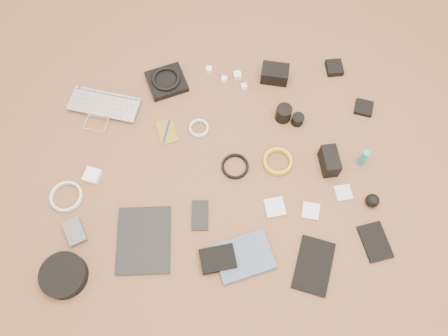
{
  "coord_description": "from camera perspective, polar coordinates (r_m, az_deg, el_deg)",
  "views": [
    {
      "loc": [
        -0.06,
        -0.73,
        1.72
      ],
      "look_at": [
        0.02,
        0.01,
        0.02
      ],
      "focal_mm": 35.0,
      "sensor_mm": 36.0,
      "label": 1
    }
  ],
  "objects": [
    {
      "name": "cable_black",
      "position": [
        1.87,
        1.45,
        0.16
      ],
      "size": [
        0.15,
        0.15,
        0.01
      ],
      "primitive_type": "torus",
      "rotation": [
        0.0,
        0.0,
        0.37
      ],
      "color": "black",
      "rests_on": "ground"
    },
    {
      "name": "cable_yellow",
      "position": [
        1.89,
        7.01,
        0.78
      ],
      "size": [
        0.16,
        0.16,
        0.01
      ],
      "primitive_type": "torus",
      "rotation": [
        0.0,
        0.0,
        -0.27
      ],
      "color": "gold",
      "rests_on": "ground"
    },
    {
      "name": "notebook_black_b",
      "position": [
        1.86,
        19.12,
        -9.1
      ],
      "size": [
        0.12,
        0.17,
        0.01
      ],
      "primitive_type": "cube",
      "rotation": [
        0.0,
        0.0,
        0.14
      ],
      "color": "black",
      "rests_on": "ground"
    },
    {
      "name": "air_blower",
      "position": [
        1.89,
        18.81,
        -4.05
      ],
      "size": [
        0.07,
        0.07,
        0.06
      ],
      "primitive_type": "sphere",
      "rotation": [
        0.0,
        0.0,
        -0.33
      ],
      "color": "black",
      "rests_on": "ground"
    },
    {
      "name": "drive_case",
      "position": [
        1.74,
        -0.82,
        -11.8
      ],
      "size": [
        0.14,
        0.11,
        0.03
      ],
      "primitive_type": "cube",
      "rotation": [
        0.0,
        0.0,
        0.09
      ],
      "color": "black",
      "rests_on": "ground"
    },
    {
      "name": "battery_charger",
      "position": [
        1.86,
        -18.88,
        -7.91
      ],
      "size": [
        0.1,
        0.12,
        0.03
      ],
      "primitive_type": "cube",
      "rotation": [
        0.0,
        0.0,
        0.36
      ],
      "color": "#515156",
      "rests_on": "ground"
    },
    {
      "name": "tablet",
      "position": [
        1.79,
        -10.43,
        -9.23
      ],
      "size": [
        0.23,
        0.29,
        0.01
      ],
      "primitive_type": "cube",
      "rotation": [
        0.0,
        0.0,
        -0.07
      ],
      "color": "black",
      "rests_on": "ground"
    },
    {
      "name": "charger_c",
      "position": [
        2.09,
        1.76,
        12.0
      ],
      "size": [
        0.04,
        0.04,
        0.03
      ],
      "primitive_type": "cube",
      "rotation": [
        0.0,
        0.0,
        0.09
      ],
      "color": "white",
      "rests_on": "ground"
    },
    {
      "name": "charger_b",
      "position": [
        2.08,
        0.04,
        11.5
      ],
      "size": [
        0.03,
        0.03,
        0.02
      ],
      "primitive_type": "cube",
      "rotation": [
        0.0,
        0.0,
        -0.35
      ],
      "color": "white",
      "rests_on": "ground"
    },
    {
      "name": "charger_d",
      "position": [
        2.06,
        2.62,
        10.59
      ],
      "size": [
        0.03,
        0.03,
        0.02
      ],
      "primitive_type": "cube",
      "rotation": [
        0.0,
        0.0,
        0.16
      ],
      "color": "white",
      "rests_on": "ground"
    },
    {
      "name": "paperback",
      "position": [
        1.73,
        3.55,
        -13.99
      ],
      "size": [
        0.25,
        0.2,
        0.02
      ],
      "primitive_type": "imported",
      "rotation": [
        0.0,
        0.0,
        1.78
      ],
      "color": "#455775",
      "rests_on": "ground"
    },
    {
      "name": "flash",
      "position": [
        1.89,
        13.61,
        0.89
      ],
      "size": [
        0.07,
        0.12,
        0.09
      ],
      "primitive_type": "cube",
      "rotation": [
        0.0,
        0.0,
        0.03
      ],
      "color": "black",
      "rests_on": "ground"
    },
    {
      "name": "filter_case_right",
      "position": [
        1.89,
        15.31,
        -3.12
      ],
      "size": [
        0.07,
        0.07,
        0.01
      ],
      "primitive_type": "cube",
      "rotation": [
        0.0,
        0.0,
        0.04
      ],
      "color": "silver",
      "rests_on": "ground"
    },
    {
      "name": "card_reader",
      "position": [
        2.1,
        17.79,
        7.5
      ],
      "size": [
        0.1,
        0.1,
        0.02
      ],
      "primitive_type": "cube",
      "rotation": [
        0.0,
        0.0,
        -0.37
      ],
      "color": "black",
      "rests_on": "ground"
    },
    {
      "name": "headphone_pouch",
      "position": [
        2.09,
        -7.5,
        11.12
      ],
      "size": [
        0.2,
        0.2,
        0.03
      ],
      "primitive_type": "cube",
      "rotation": [
        0.0,
        0.0,
        0.26
      ],
      "color": "black",
      "rests_on": "ground"
    },
    {
      "name": "dslr_camera",
      "position": [
        2.09,
        6.65,
        12.12
      ],
      "size": [
        0.14,
        0.12,
        0.07
      ],
      "primitive_type": "cube",
      "rotation": [
        0.0,
        0.0,
        -0.27
      ],
      "color": "black",
      "rests_on": "ground"
    },
    {
      "name": "charger_a",
      "position": [
        2.12,
        -1.98,
        12.73
      ],
      "size": [
        0.03,
        0.03,
        0.02
      ],
      "primitive_type": "cube",
      "rotation": [
        0.0,
        0.0,
        -0.29
      ],
      "color": "white",
      "rests_on": "ground"
    },
    {
      "name": "phone",
      "position": [
        1.8,
        -3.14,
        -6.19
      ],
      "size": [
        0.08,
        0.13,
        0.01
      ],
      "primitive_type": "cube",
      "rotation": [
        0.0,
        0.0,
        -0.1
      ],
      "color": "black",
      "rests_on": "ground"
    },
    {
      "name": "cable_white_a",
      "position": [
        1.96,
        -3.29,
        5.17
      ],
      "size": [
        0.11,
        0.11,
        0.01
      ],
      "primitive_type": "torus",
      "rotation": [
        0.0,
        0.0,
        -0.35
      ],
      "color": "silver",
      "rests_on": "ground"
    },
    {
      "name": "lens_a",
      "position": [
        1.97,
        7.79,
        7.07
      ],
      "size": [
        0.09,
        0.09,
        0.08
      ],
      "primitive_type": "cylinder",
      "rotation": [
        0.0,
        0.0,
        0.34
      ],
      "color": "black",
      "rests_on": "ground"
    },
    {
      "name": "lens_pouch",
      "position": [
        2.18,
        14.21,
        12.58
      ],
      "size": [
        0.07,
        0.08,
        0.03
      ],
      "primitive_type": "cube",
      "rotation": [
        0.0,
        0.0,
        -0.01
      ],
      "color": "black",
      "rests_on": "ground"
    },
    {
      "name": "notebook_olive",
      "position": [
        1.96,
        -7.47,
        4.75
      ],
      "size": [
        0.1,
        0.13,
        0.01
      ],
      "primitive_type": "cube",
      "rotation": [
        0.0,
        0.0,
        0.2
      ],
      "color": "olive",
      "rests_on": "ground"
    },
    {
      "name": "headphone_case",
      "position": [
        1.82,
        -20.2,
        -13.02
      ],
      "size": [
        0.23,
        0.23,
        0.05
      ],
      "primitive_type": "cylinder",
      "rotation": [
        0.0,
        0.0,
        -0.4
      ],
      "color": "black",
      "rests_on": "ground"
    },
    {
      "name": "cable_white_b",
      "position": [
        1.93,
        -19.86,
        -3.57
      ],
      "size": [
        0.16,
        0.16,
        0.01
      ],
      "primitive_type": "torus",
      "rotation": [
        0.0,
        0.0,
        0.21
      ],
      "color": "silver",
      "rests_on": "ground"
    },
    {
      "name": "pen_blue",
      "position": [
        1.96,
        -7.49,
        4.85
      ],
      "size": [
        0.04,
        0.12,
        0.01
      ],
      "primitive_type": "cylinder",
      "rotation": [
        1.57,
        0.0,
        -0.3
      ],
      "color": "#121E98",
      "rests_on": "notebook_olive"
    },
    {
      "name": "power_brick",
      "position": [
        1.93,
        -16.82,
        -0.95
      ],
      "size": [
        0.08,
        0.08,
        0.03
      ],
      "primitive_type": "cube",
      "rotation": [
        0.0,
        0.0,
        -0.39
      ],
      "color": "white",
      "rests_on": "ground"
    },
    {
      "name": "laptop",
      "position": [
        2.06,
        -15.8,
        6.85
      ],
      "size": [
        0.38,
        0.32,
        0.03
      ],
      "primitive_type": "imported",
      "rotation": [
        0.0,
        0.0,
        -0.33
      ],
      "color": "silver",
      "rests_on": "ground"
    },
    {
      "name": "filter_case_mid",
      "position": [
        1.83,
        11.25,
        -5.52
      ],
      "size": [
        0.09,
        0.09,
        0.01
      ],
      "primitive_type": "cube",
      "rotation": [
        0.0,
        0.0,
        -0.3
      ],
      "color": "silver",
      "rests_on": "ground"
    },
    {
      "name": "lens_b",
      "position": [
        1.98,
        9.6,
        6.25
      ],
      "size": [
        0.07,
        0.07,
        0.05
      ],
      "primitive_type": "cylinder",
      "rotation": [
        0.0,
        0.0,
        0.29
      ],
      "color": "black",
      "rests_on": "ground"
    },
    {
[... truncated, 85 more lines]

